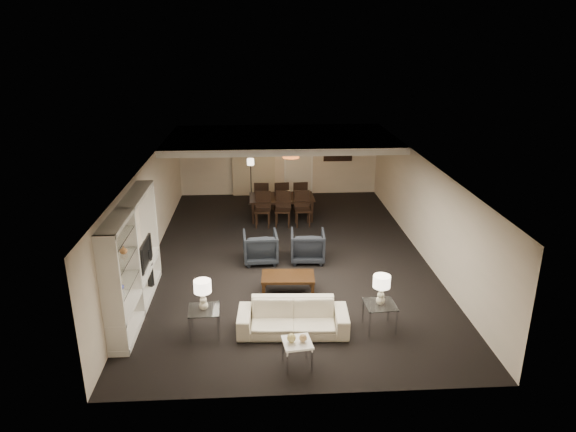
# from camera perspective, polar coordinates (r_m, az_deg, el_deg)

# --- Properties ---
(floor) EXTENTS (11.00, 11.00, 0.00)m
(floor) POSITION_cam_1_polar(r_m,az_deg,el_deg) (13.49, 0.00, -4.40)
(floor) COLOR black
(floor) RESTS_ON ground
(ceiling) EXTENTS (7.00, 11.00, 0.02)m
(ceiling) POSITION_cam_1_polar(r_m,az_deg,el_deg) (12.68, 0.00, 5.97)
(ceiling) COLOR silver
(ceiling) RESTS_ON ground
(wall_back) EXTENTS (7.00, 0.02, 2.50)m
(wall_back) POSITION_cam_1_polar(r_m,az_deg,el_deg) (18.31, -1.02, 6.24)
(wall_back) COLOR beige
(wall_back) RESTS_ON ground
(wall_front) EXTENTS (7.00, 0.02, 2.50)m
(wall_front) POSITION_cam_1_polar(r_m,az_deg,el_deg) (8.05, 2.37, -12.25)
(wall_front) COLOR beige
(wall_front) RESTS_ON ground
(wall_left) EXTENTS (0.02, 11.00, 2.50)m
(wall_left) POSITION_cam_1_polar(r_m,az_deg,el_deg) (13.30, -15.23, 0.31)
(wall_left) COLOR beige
(wall_left) RESTS_ON ground
(wall_right) EXTENTS (0.02, 11.00, 2.50)m
(wall_right) POSITION_cam_1_polar(r_m,az_deg,el_deg) (13.68, 14.80, 0.88)
(wall_right) COLOR beige
(wall_right) RESTS_ON ground
(ceiling_soffit) EXTENTS (7.00, 4.00, 0.20)m
(ceiling_soffit) POSITION_cam_1_polar(r_m,az_deg,el_deg) (16.11, -0.74, 8.57)
(ceiling_soffit) COLOR silver
(ceiling_soffit) RESTS_ON ceiling
(curtains) EXTENTS (1.50, 0.12, 2.40)m
(curtains) POSITION_cam_1_polar(r_m,az_deg,el_deg) (18.23, -3.85, 5.98)
(curtains) COLOR beige
(curtains) RESTS_ON wall_back
(door) EXTENTS (0.90, 0.05, 2.10)m
(door) POSITION_cam_1_polar(r_m,az_deg,el_deg) (18.37, 1.18, 5.64)
(door) COLOR silver
(door) RESTS_ON wall_back
(painting) EXTENTS (0.95, 0.04, 0.65)m
(painting) POSITION_cam_1_polar(r_m,az_deg,el_deg) (18.41, 5.57, 7.18)
(painting) COLOR #142D38
(painting) RESTS_ON wall_back
(media_unit) EXTENTS (0.38, 3.40, 2.35)m
(media_unit) POSITION_cam_1_polar(r_m,az_deg,el_deg) (10.93, -16.81, -4.56)
(media_unit) COLOR white
(media_unit) RESTS_ON wall_left
(pendant_light) EXTENTS (0.52, 0.52, 0.24)m
(pendant_light) POSITION_cam_1_polar(r_m,az_deg,el_deg) (16.23, 0.33, 6.92)
(pendant_light) COLOR #D8591E
(pendant_light) RESTS_ON ceiling_soffit
(sofa) EXTENTS (2.17, 0.95, 0.62)m
(sofa) POSITION_cam_1_polar(r_m,az_deg,el_deg) (10.12, 0.54, -11.19)
(sofa) COLOR beige
(sofa) RESTS_ON floor
(coffee_table) EXTENTS (1.20, 0.74, 0.42)m
(coffee_table) POSITION_cam_1_polar(r_m,az_deg,el_deg) (11.57, -0.00, -7.56)
(coffee_table) COLOR black
(coffee_table) RESTS_ON floor
(armchair_left) EXTENTS (0.89, 0.92, 0.79)m
(armchair_left) POSITION_cam_1_polar(r_m,az_deg,el_deg) (13.01, -3.09, -3.46)
(armchair_left) COLOR black
(armchair_left) RESTS_ON floor
(armchair_right) EXTENTS (0.90, 0.92, 0.79)m
(armchair_right) POSITION_cam_1_polar(r_m,az_deg,el_deg) (13.07, 2.19, -3.34)
(armchair_right) COLOR black
(armchair_right) RESTS_ON floor
(side_table_left) EXTENTS (0.62, 0.62, 0.55)m
(side_table_left) POSITION_cam_1_polar(r_m,az_deg,el_deg) (10.18, -9.24, -11.52)
(side_table_left) COLOR white
(side_table_left) RESTS_ON floor
(side_table_right) EXTENTS (0.61, 0.61, 0.55)m
(side_table_right) POSITION_cam_1_polar(r_m,az_deg,el_deg) (10.39, 10.12, -10.91)
(side_table_right) COLOR silver
(side_table_right) RESTS_ON floor
(table_lamp_left) EXTENTS (0.33, 0.33, 0.60)m
(table_lamp_left) POSITION_cam_1_polar(r_m,az_deg,el_deg) (9.90, -9.43, -8.67)
(table_lamp_left) COLOR beige
(table_lamp_left) RESTS_ON side_table_left
(table_lamp_right) EXTENTS (0.36, 0.36, 0.60)m
(table_lamp_right) POSITION_cam_1_polar(r_m,az_deg,el_deg) (10.11, 10.31, -8.10)
(table_lamp_right) COLOR beige
(table_lamp_right) RESTS_ON side_table_right
(marble_table) EXTENTS (0.55, 0.55, 0.49)m
(marble_table) POSITION_cam_1_polar(r_m,az_deg,el_deg) (9.24, 1.02, -15.04)
(marble_table) COLOR white
(marble_table) RESTS_ON floor
(gold_gourd_a) EXTENTS (0.16, 0.16, 0.16)m
(gold_gourd_a) POSITION_cam_1_polar(r_m,az_deg,el_deg) (9.05, 0.39, -13.39)
(gold_gourd_a) COLOR #DECB75
(gold_gourd_a) RESTS_ON marble_table
(gold_gourd_b) EXTENTS (0.14, 0.14, 0.14)m
(gold_gourd_b) POSITION_cam_1_polar(r_m,az_deg,el_deg) (9.07, 1.68, -13.39)
(gold_gourd_b) COLOR tan
(gold_gourd_b) RESTS_ON marble_table
(television) EXTENTS (0.99, 0.13, 0.57)m
(television) POSITION_cam_1_polar(r_m,az_deg,el_deg) (11.48, -15.99, -4.05)
(television) COLOR black
(television) RESTS_ON media_unit
(vase_blue) EXTENTS (0.15, 0.15, 0.16)m
(vase_blue) POSITION_cam_1_polar(r_m,az_deg,el_deg) (9.95, -18.21, -7.41)
(vase_blue) COLOR #232C9B
(vase_blue) RESTS_ON media_unit
(vase_amber) EXTENTS (0.15, 0.15, 0.16)m
(vase_amber) POSITION_cam_1_polar(r_m,az_deg,el_deg) (10.20, -17.81, -3.60)
(vase_amber) COLOR #B06F3A
(vase_amber) RESTS_ON media_unit
(floor_speaker) EXTENTS (0.14, 0.14, 0.98)m
(floor_speaker) POSITION_cam_1_polar(r_m,az_deg,el_deg) (11.93, -15.10, -5.91)
(floor_speaker) COLOR black
(floor_speaker) RESTS_ON floor
(dining_table) EXTENTS (2.01, 1.14, 0.70)m
(dining_table) POSITION_cam_1_polar(r_m,az_deg,el_deg) (16.02, -0.70, 0.91)
(dining_table) COLOR black
(dining_table) RESTS_ON floor
(chair_nl) EXTENTS (0.53, 0.53, 1.04)m
(chair_nl) POSITION_cam_1_polar(r_m,az_deg,el_deg) (15.33, -2.83, 0.69)
(chair_nl) COLOR black
(chair_nl) RESTS_ON floor
(chair_nm) EXTENTS (0.54, 0.54, 1.04)m
(chair_nm) POSITION_cam_1_polar(r_m,az_deg,el_deg) (15.35, -0.59, 0.73)
(chair_nm) COLOR black
(chair_nm) RESTS_ON floor
(chair_nr) EXTENTS (0.50, 0.50, 1.04)m
(chair_nr) POSITION_cam_1_polar(r_m,az_deg,el_deg) (15.39, 1.65, 0.77)
(chair_nr) COLOR black
(chair_nr) RESTS_ON floor
(chair_fl) EXTENTS (0.53, 0.53, 1.04)m
(chair_fl) POSITION_cam_1_polar(r_m,az_deg,el_deg) (16.57, -2.88, 2.15)
(chair_fl) COLOR black
(chair_fl) RESTS_ON floor
(chair_fm) EXTENTS (0.54, 0.54, 1.04)m
(chair_fm) POSITION_cam_1_polar(r_m,az_deg,el_deg) (16.58, -0.81, 2.19)
(chair_fm) COLOR black
(chair_fm) RESTS_ON floor
(chair_fr) EXTENTS (0.53, 0.53, 1.04)m
(chair_fr) POSITION_cam_1_polar(r_m,az_deg,el_deg) (16.62, 1.26, 2.22)
(chair_fr) COLOR black
(chair_fr) RESTS_ON floor
(floor_lamp) EXTENTS (0.23, 0.23, 1.59)m
(floor_lamp) POSITION_cam_1_polar(r_m,az_deg,el_deg) (17.26, -4.13, 3.79)
(floor_lamp) COLOR black
(floor_lamp) RESTS_ON floor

